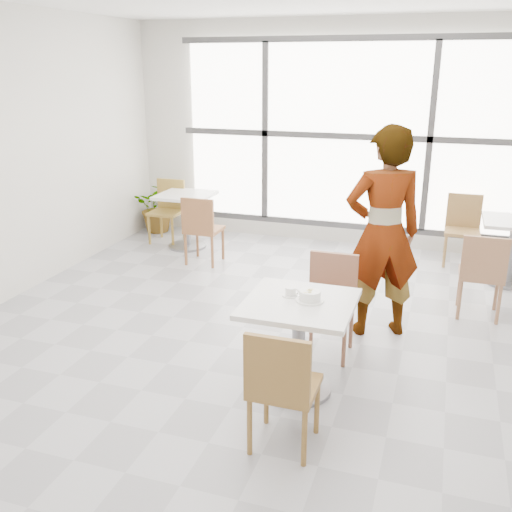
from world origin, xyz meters
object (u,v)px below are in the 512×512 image
(oatmeal_bowl, at_px, (310,295))
(bg_chair_left_near, at_px, (201,226))
(person, at_px, (383,233))
(bg_chair_left_far, at_px, (168,206))
(plant_left, at_px, (159,207))
(coffee_cup, at_px, (291,292))
(main_table, at_px, (299,329))
(bg_chair_right_near, at_px, (482,271))
(chair_near, at_px, (281,383))
(bg_table_left, at_px, (186,213))
(chair_far, at_px, (330,297))
(bg_chair_right_far, at_px, (463,225))

(oatmeal_bowl, distance_m, bg_chair_left_near, 3.17)
(person, distance_m, bg_chair_left_far, 3.83)
(bg_chair_left_near, relative_size, plant_left, 1.15)
(coffee_cup, relative_size, bg_chair_left_far, 0.18)
(main_table, distance_m, plant_left, 4.82)
(coffee_cup, xyz_separation_m, bg_chair_right_near, (1.45, 1.79, -0.28))
(oatmeal_bowl, height_order, bg_chair_left_far, bg_chair_left_far)
(plant_left, bearing_deg, main_table, -49.94)
(coffee_cup, bearing_deg, person, 65.16)
(oatmeal_bowl, height_order, bg_chair_left_near, bg_chair_left_near)
(chair_near, bearing_deg, oatmeal_bowl, -89.43)
(bg_table_left, bearing_deg, coffee_cup, -52.83)
(coffee_cup, relative_size, person, 0.08)
(chair_far, bearing_deg, main_table, -96.92)
(bg_chair_left_near, distance_m, bg_chair_right_far, 3.27)
(chair_near, bearing_deg, bg_chair_left_near, -58.81)
(chair_near, xyz_separation_m, oatmeal_bowl, (-0.01, 0.77, 0.29))
(main_table, relative_size, bg_table_left, 1.07)
(oatmeal_bowl, distance_m, bg_chair_right_near, 2.27)
(bg_chair_right_near, bearing_deg, chair_near, 63.86)
(person, bearing_deg, plant_left, -58.50)
(coffee_cup, xyz_separation_m, bg_chair_right_far, (1.29, 3.51, -0.28))
(person, bearing_deg, oatmeal_bowl, 48.77)
(bg_table_left, bearing_deg, bg_chair_left_far, 150.61)
(main_table, bearing_deg, chair_near, -84.06)
(chair_near, distance_m, plant_left, 5.46)
(bg_chair_left_near, bearing_deg, bg_chair_left_far, -43.14)
(oatmeal_bowl, bearing_deg, person, 72.72)
(bg_table_left, bearing_deg, chair_far, -43.70)
(bg_chair_right_near, bearing_deg, main_table, 53.97)
(bg_chair_right_far, bearing_deg, coffee_cup, -110.13)
(chair_near, height_order, bg_table_left, chair_near)
(coffee_cup, height_order, bg_chair_right_near, bg_chair_right_near)
(chair_far, xyz_separation_m, coffee_cup, (-0.18, -0.66, 0.28))
(bg_chair_right_near, bearing_deg, bg_chair_right_far, -84.52)
(chair_far, relative_size, person, 0.45)
(coffee_cup, height_order, bg_chair_right_far, bg_chair_right_far)
(bg_chair_left_near, bearing_deg, bg_chair_right_near, 169.06)
(bg_table_left, relative_size, bg_chair_left_far, 0.86)
(main_table, distance_m, bg_chair_right_near, 2.32)
(chair_far, relative_size, bg_chair_right_near, 1.00)
(bg_chair_left_near, xyz_separation_m, bg_chair_left_far, (-0.86, 0.80, 0.00))
(chair_near, distance_m, chair_far, 1.49)
(person, distance_m, plant_left, 4.35)
(bg_chair_left_far, bearing_deg, bg_chair_left_near, -43.14)
(person, bearing_deg, bg_table_left, -57.22)
(chair_far, xyz_separation_m, bg_chair_right_near, (1.27, 1.13, 0.00))
(chair_far, height_order, bg_chair_right_far, same)
(bg_chair_right_far, bearing_deg, bg_table_left, -172.06)
(bg_chair_right_far, bearing_deg, bg_chair_left_far, -175.82)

